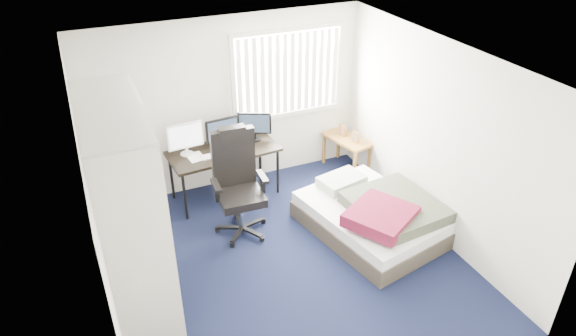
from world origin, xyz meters
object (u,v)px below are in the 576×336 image
Objects in this scene: bed at (374,216)px; office_chair at (239,194)px; desk at (223,147)px; nightstand at (347,142)px.

office_chair is at bearing 153.30° from bed.
office_chair is at bearing -94.96° from desk.
nightstand reaches higher than bed.
desk is 1.83× the size of nightstand.
nightstand is at bearing -1.52° from desk.
office_chair is 0.70× the size of bed.
desk is 0.89m from office_chair.
bed is at bearing -26.70° from office_chair.
office_chair reaches higher than desk.
nightstand is 0.43× the size of bed.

